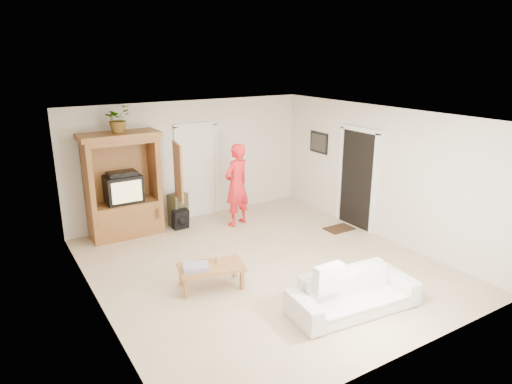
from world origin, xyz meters
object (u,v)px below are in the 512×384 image
(sofa, at_px, (354,293))
(coffee_table, at_px, (211,268))
(armoire, at_px, (125,192))
(man, at_px, (237,185))

(sofa, bearing_deg, coffee_table, 136.06)
(armoire, distance_m, man, 2.29)
(sofa, height_order, coffee_table, sofa)
(man, height_order, coffee_table, man)
(armoire, height_order, sofa, armoire)
(sofa, bearing_deg, armoire, 118.18)
(man, xyz_separation_m, sofa, (-0.29, -3.90, -0.61))
(man, height_order, sofa, man)
(armoire, relative_size, coffee_table, 1.89)
(armoire, xyz_separation_m, sofa, (1.89, -4.57, -0.63))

